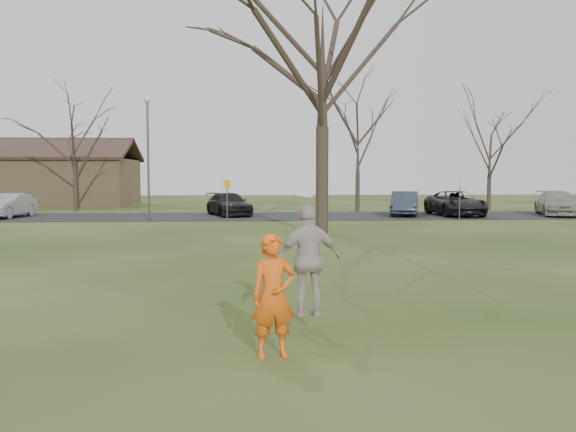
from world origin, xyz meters
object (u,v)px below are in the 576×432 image
object	(u,v)px
car_1	(9,205)
player_defender	(273,296)
catching_play	(309,260)
big_tree	(323,54)
car_7	(557,203)
car_3	(229,204)
car_5	(405,203)
lamp_post	(148,143)
car_6	(455,203)

from	to	relation	value
car_1	player_defender	bearing A→B (deg)	-55.92
catching_play	big_tree	bearing A→B (deg)	82.54
catching_play	car_7	bearing A→B (deg)	55.59
car_3	car_5	xyz separation A→B (m)	(9.93, -0.62, 0.04)
car_5	catching_play	xyz separation A→B (m)	(-7.77, -24.45, 0.37)
player_defender	lamp_post	xyz separation A→B (m)	(-5.53, 23.16, 3.17)
car_1	car_5	distance (m)	21.71
car_6	big_tree	world-z (taller)	big_tree
car_5	car_6	bearing A→B (deg)	11.95
catching_play	car_6	bearing A→B (deg)	66.31
player_defender	big_tree	bearing A→B (deg)	69.65
car_1	car_6	world-z (taller)	car_6
car_3	car_5	distance (m)	9.95
car_1	car_3	distance (m)	11.81
player_defender	car_5	size ratio (longest dim) A/B	0.39
car_7	lamp_post	bearing A→B (deg)	-157.71
car_6	big_tree	size ratio (longest dim) A/B	0.36
lamp_post	car_7	bearing A→B (deg)	5.03
car_5	big_tree	size ratio (longest dim) A/B	0.29
car_1	car_7	world-z (taller)	car_7
car_5	car_6	xyz separation A→B (m)	(2.85, -0.23, 0.01)
car_6	catching_play	distance (m)	26.44
player_defender	car_3	world-z (taller)	player_defender
lamp_post	catching_play	bearing A→B (deg)	-74.50
car_5	big_tree	world-z (taller)	big_tree
player_defender	catching_play	world-z (taller)	catching_play
car_1	lamp_post	world-z (taller)	lamp_post
car_5	lamp_post	bearing A→B (deg)	-153.41
car_6	catching_play	bearing A→B (deg)	-114.94
player_defender	car_7	size ratio (longest dim) A/B	0.34
car_5	lamp_post	xyz separation A→B (m)	(-13.88, -2.44, 3.25)
car_1	car_7	distance (m)	30.36
car_5	catching_play	size ratio (longest dim) A/B	2.23
car_3	car_6	distance (m)	12.81
big_tree	lamp_post	bearing A→B (deg)	136.85
lamp_post	big_tree	bearing A→B (deg)	-43.15
car_3	car_6	xyz separation A→B (m)	(12.78, -0.85, 0.06)
car_1	car_3	xyz separation A→B (m)	(11.78, 0.92, -0.01)
car_7	car_1	bearing A→B (deg)	-163.06
car_1	car_7	xyz separation A→B (m)	(30.36, -0.17, 0.04)
car_3	player_defender	bearing A→B (deg)	-105.02
car_1	big_tree	size ratio (longest dim) A/B	0.28
car_1	big_tree	distance (m)	19.59
car_1	catching_play	bearing A→B (deg)	-53.77
car_6	big_tree	xyz separation A→B (m)	(-8.72, -9.71, 6.27)
catching_play	big_tree	size ratio (longest dim) A/B	0.13
player_defender	car_3	size ratio (longest dim) A/B	0.36
player_defender	car_6	size ratio (longest dim) A/B	0.32
car_3	car_6	size ratio (longest dim) A/B	0.88
player_defender	catching_play	distance (m)	1.32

